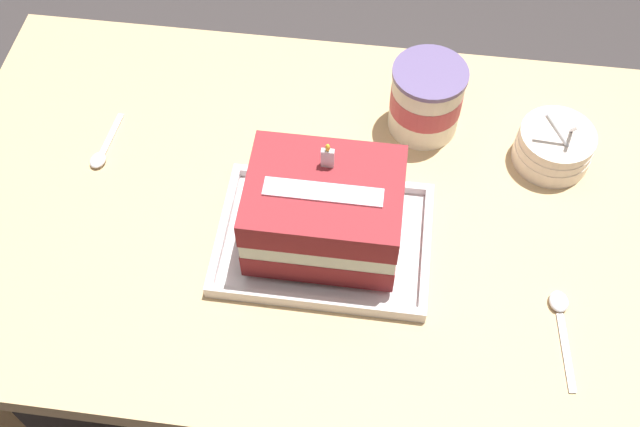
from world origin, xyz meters
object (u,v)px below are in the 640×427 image
at_px(ice_cream_tub, 426,99).
at_px(bowl_stack, 554,147).
at_px(birthday_cake, 324,211).
at_px(foil_tray, 324,241).
at_px(serving_spoon_near_tray, 101,155).
at_px(serving_spoon_by_bowls, 560,312).

bearing_deg(ice_cream_tub, bowl_stack, -12.80).
bearing_deg(birthday_cake, foil_tray, 90.00).
height_order(bowl_stack, serving_spoon_near_tray, bowl_stack).
xyz_separation_m(bowl_stack, serving_spoon_by_bowls, (0.00, -0.28, -0.03)).
xyz_separation_m(foil_tray, birthday_cake, (0.00, -0.00, 0.08)).
distance_m(bowl_stack, serving_spoon_near_tray, 0.74).
bearing_deg(serving_spoon_near_tray, ice_cream_tub, 14.92).
xyz_separation_m(birthday_cake, serving_spoon_near_tray, (-0.38, 0.12, -0.08)).
relative_size(bowl_stack, serving_spoon_by_bowls, 0.80).
bearing_deg(serving_spoon_by_bowls, serving_spoon_near_tray, 165.24).
distance_m(bowl_stack, serving_spoon_by_bowls, 0.29).
distance_m(foil_tray, bowl_stack, 0.41).
bearing_deg(serving_spoon_near_tray, foil_tray, -17.19).
relative_size(foil_tray, bowl_stack, 2.57).
xyz_separation_m(birthday_cake, ice_cream_tub, (0.14, 0.26, -0.02)).
distance_m(ice_cream_tub, serving_spoon_near_tray, 0.54).
xyz_separation_m(foil_tray, serving_spoon_near_tray, (-0.38, 0.12, -0.00)).
relative_size(bowl_stack, ice_cream_tub, 0.98).
bearing_deg(serving_spoon_near_tray, birthday_cake, -17.19).
relative_size(foil_tray, serving_spoon_by_bowls, 2.07).
bearing_deg(serving_spoon_near_tray, bowl_stack, 7.06).
height_order(foil_tray, serving_spoon_by_bowls, foil_tray).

